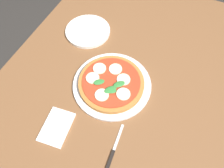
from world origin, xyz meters
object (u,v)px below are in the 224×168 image
object	(u,v)px
dining_table	(125,91)
pizza	(111,83)
plate_white	(88,31)
napkin	(57,127)
serving_tray	(112,85)
knife	(112,154)

from	to	relation	value
dining_table	pizza	bearing A→B (deg)	144.42
pizza	plate_white	distance (m)	0.31
pizza	napkin	bearing A→B (deg)	155.77
serving_tray	pizza	size ratio (longest dim) A/B	1.21
pizza	knife	distance (m)	0.26
knife	serving_tray	bearing A→B (deg)	24.45
serving_tray	pizza	bearing A→B (deg)	145.73
serving_tray	napkin	world-z (taller)	serving_tray
serving_tray	knife	distance (m)	0.26
serving_tray	plate_white	distance (m)	0.31
pizza	napkin	xyz separation A→B (m)	(-0.23, 0.10, -0.02)
plate_white	pizza	bearing A→B (deg)	-135.36
dining_table	serving_tray	distance (m)	0.13
plate_white	napkin	size ratio (longest dim) A/B	1.57
dining_table	pizza	world-z (taller)	pizza
pizza	plate_white	xyz separation A→B (m)	(0.22, 0.22, -0.02)
plate_white	serving_tray	bearing A→B (deg)	-134.68
knife	plate_white	bearing A→B (deg)	35.73
serving_tray	pizza	xyz separation A→B (m)	(-0.00, 0.00, 0.02)
dining_table	napkin	distance (m)	0.34
napkin	knife	bearing A→B (deg)	-90.92
plate_white	knife	world-z (taller)	plate_white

